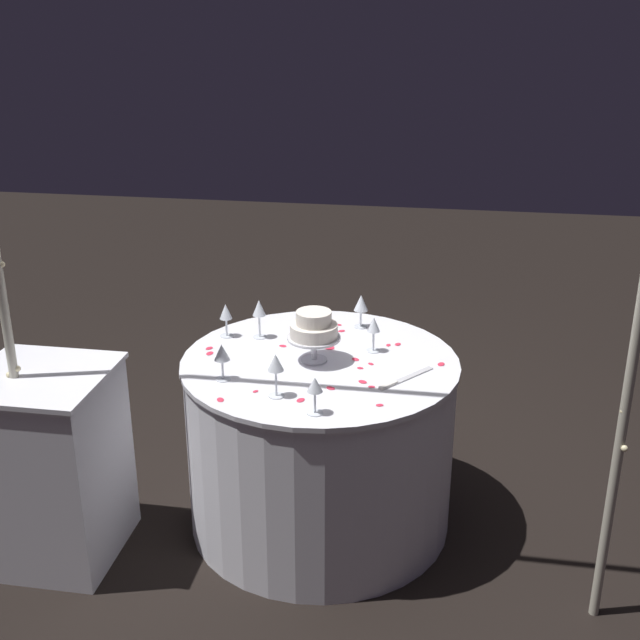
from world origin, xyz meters
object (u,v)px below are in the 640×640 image
wine_glass_3 (276,365)px  wine_glass_4 (226,313)px  wine_glass_5 (222,354)px  wine_glass_0 (315,387)px  tiered_cake (314,329)px  decorative_arch (299,213)px  wine_glass_1 (361,304)px  wine_glass_2 (374,327)px  main_table (320,442)px  side_table (50,465)px  cake_knife (403,379)px  wine_glass_6 (259,310)px

wine_glass_3 → wine_glass_4: bearing=-57.5°
wine_glass_5 → wine_glass_0: bearing=151.8°
wine_glass_5 → tiered_cake: bearing=-143.8°
decorative_arch → wine_glass_1: bearing=-98.4°
wine_glass_2 → wine_glass_5: 0.67m
main_table → tiered_cake: (0.02, 0.01, 0.53)m
side_table → wine_glass_0: size_ratio=5.68×
decorative_arch → wine_glass_3: (0.11, -0.07, -0.60)m
wine_glass_3 → wine_glass_1: bearing=-107.2°
tiered_cake → wine_glass_1: (-0.15, -0.40, -0.03)m
wine_glass_1 → wine_glass_4: (0.57, 0.21, -0.00)m
wine_glass_4 → wine_glass_5: wine_glass_4 is taller
tiered_cake → wine_glass_4: 0.47m
wine_glass_3 → cake_knife: bearing=-154.8°
wine_glass_0 → wine_glass_3: (0.17, -0.11, 0.02)m
wine_glass_0 → wine_glass_3: wine_glass_3 is taller
main_table → wine_glass_1: wine_glass_1 is taller
wine_glass_2 → wine_glass_0: bearing=75.9°
decorative_arch → wine_glass_1: size_ratio=14.78×
wine_glass_0 → wine_glass_4: bearing=-51.8°
wine_glass_4 → main_table: bearing=157.6°
decorative_arch → wine_glass_2: (-0.21, -0.56, -0.61)m
wine_glass_0 → wine_glass_2: (-0.15, -0.59, 0.01)m
tiered_cake → cake_knife: 0.42m
wine_glass_6 → main_table: bearing=146.8°
wine_glass_2 → wine_glass_5: size_ratio=1.03×
wine_glass_0 → cake_knife: wine_glass_0 is taller
wine_glass_4 → wine_glass_6: size_ratio=0.87×
main_table → wine_glass_3: (0.11, 0.35, 0.52)m
wine_glass_0 → wine_glass_5: size_ratio=0.95×
cake_knife → side_table: bearing=10.5°
wine_glass_3 → wine_glass_5: size_ratio=1.15×
main_table → wine_glass_5: wine_glass_5 is taller
decorative_arch → wine_glass_5: decorative_arch is taller
side_table → wine_glass_4: bearing=-135.7°
tiered_cake → wine_glass_6: bearing=-36.7°
wine_glass_3 → wine_glass_6: wine_glass_6 is taller
wine_glass_3 → wine_glass_0: bearing=146.6°
wine_glass_4 → cake_knife: wine_glass_4 is taller
wine_glass_2 → side_table: bearing=22.6°
wine_glass_0 → wine_glass_3: 0.20m
decorative_arch → wine_glass_1: (-0.12, -0.82, -0.61)m
decorative_arch → cake_knife: 0.85m
wine_glass_4 → wine_glass_5: bearing=103.8°
wine_glass_4 → wine_glass_6: 0.15m
main_table → wine_glass_0: bearing=97.3°
wine_glass_4 → wine_glass_0: bearing=128.2°
side_table → wine_glass_5: bearing=-168.0°
wine_glass_4 → cake_knife: bearing=158.2°
wine_glass_0 → main_table: bearing=-82.7°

